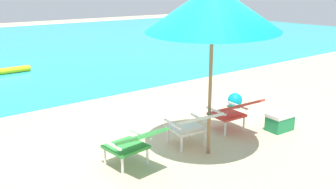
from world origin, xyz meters
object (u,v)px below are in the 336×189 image
Objects in this scene: lounge_chair_right at (234,111)px; swim_buoy at (2,71)px; lounge_chair_center at (192,124)px; beach_umbrella_center at (213,8)px; beach_ball at (235,100)px; lounge_chair_left at (133,142)px; cooler_box at (280,122)px.

swim_buoy is at bearing 104.99° from lounge_chair_right.
swim_buoy is 7.34m from lounge_chair_center.
lounge_chair_center is at bearing 103.05° from beach_umbrella_center.
beach_umbrella_center is 8.59× the size of beach_ball.
lounge_chair_left is 2.15m from beach_umbrella_center.
swim_buoy is at bearing 88.59° from lounge_chair_left.
lounge_chair_left is at bearing 172.62° from cooler_box.
beach_umbrella_center reaches higher than beach_ball.
cooler_box is at bearing -104.98° from beach_ball.
lounge_chair_left is 1.10m from lounge_chair_center.
lounge_chair_center is at bearing -82.75° from swim_buoy.
cooler_box is (1.74, -0.38, -0.24)m from lounge_chair_center.
lounge_chair_right reaches higher than beach_ball.
cooler_box is (0.73, -0.44, -0.24)m from lounge_chair_right.
lounge_chair_right is at bearing 3.08° from lounge_chair_center.
lounge_chair_left is at bearing -162.38° from beach_ball.
beach_ball is (3.03, -6.27, 0.06)m from swim_buoy.
beach_ball is 0.63× the size of cooler_box.
lounge_chair_right reaches higher than cooler_box.
beach_umbrella_center is (0.07, -0.29, 1.78)m from lounge_chair_center.
lounge_chair_center is at bearing 0.74° from lounge_chair_left.
lounge_chair_right is 1.86× the size of cooler_box.
beach_umbrella_center is at bearing -76.95° from lounge_chair_center.
cooler_box is at bearing -7.38° from lounge_chair_left.
beach_ball is at bearing 17.62° from lounge_chair_left.
lounge_chair_left and lounge_chair_center have the same top height.
swim_buoy is 5.16× the size of beach_ball.
cooler_box is (2.66, -7.66, 0.06)m from swim_buoy.
lounge_chair_left is 2.95× the size of beach_ball.
beach_umbrella_center is 3.15m from beach_ball.
beach_ball reaches higher than swim_buoy.
lounge_chair_left is 3.38m from beach_ball.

